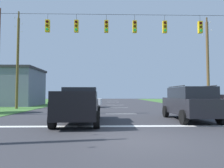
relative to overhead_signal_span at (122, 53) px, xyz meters
The scene contains 14 objects.
ground_plane 9.62m from the overhead_signal_span, 90.24° to the right, with size 120.00×120.00×0.00m, color #333338.
stop_bar_stripe 7.25m from the overhead_signal_span, 90.36° to the right, with size 16.10×0.45×0.01m, color white.
lane_dash_0 4.82m from the overhead_signal_span, 93.49° to the left, with size 0.15×2.50×0.01m, color white.
lane_dash_1 9.12m from the overhead_signal_span, 90.25° to the left, with size 0.15×2.50×0.01m, color white.
lane_dash_2 13.85m from the overhead_signal_span, 90.15° to the left, with size 0.15×2.50×0.01m, color white.
lane_dash_3 23.07m from the overhead_signal_span, 90.09° to the left, with size 0.15×2.50×0.01m, color white.
lane_dash_4 30.18m from the overhead_signal_span, 90.07° to the left, with size 0.15×2.50×0.01m, color white.
overhead_signal_span is the anchor object (origin of this frame).
pickup_truck 6.27m from the overhead_signal_span, 123.33° to the right, with size 2.41×5.46×1.95m.
suv_black 6.32m from the overhead_signal_span, 42.36° to the right, with size 2.26×4.83×2.05m.
distant_car_crossing_white 10.37m from the overhead_signal_span, 114.82° to the left, with size 4.44×2.32×1.52m.
distant_car_oncoming 14.67m from the overhead_signal_span, 35.58° to the left, with size 2.15×4.36×1.52m.
utility_pole_mid_right 11.02m from the overhead_signal_span, 29.74° to the left, with size 0.29×1.93×9.84m.
utility_pole_near_left 12.30m from the overhead_signal_span, 150.95° to the left, with size 0.26×1.91×10.50m.
Camera 1 is at (-1.17, -6.85, 1.58)m, focal length 31.69 mm.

